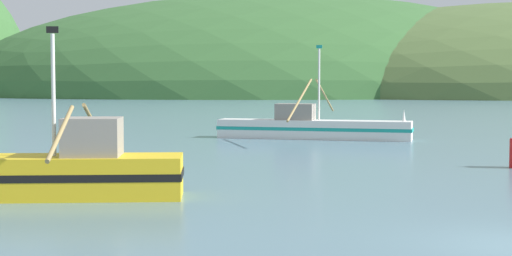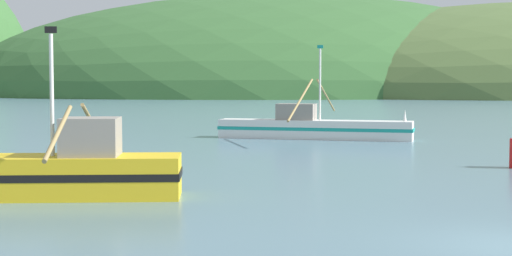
{
  "view_description": "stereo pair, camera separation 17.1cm",
  "coord_description": "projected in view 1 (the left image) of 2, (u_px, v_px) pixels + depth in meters",
  "views": [
    {
      "loc": [
        -10.15,
        -13.85,
        3.56
      ],
      "look_at": [
        -0.33,
        19.03,
        1.4
      ],
      "focal_mm": 53.73,
      "sensor_mm": 36.0,
      "label": 1
    },
    {
      "loc": [
        -9.99,
        -13.9,
        3.56
      ],
      "look_at": [
        -0.33,
        19.03,
        1.4
      ],
      "focal_mm": 53.73,
      "sensor_mm": 36.0,
      "label": 2
    }
  ],
  "objects": [
    {
      "name": "fishing_boat_yellow",
      "position": [
        81.0,
        170.0,
        23.1
      ],
      "size": [
        6.55,
        8.7,
        5.16
      ],
      "rotation": [
        0.0,
        0.0,
        2.91
      ],
      "color": "gold",
      "rests_on": "ground"
    },
    {
      "name": "hill_mid_left",
      "position": [
        286.0,
        93.0,
        204.33
      ],
      "size": [
        168.13,
        134.5,
        50.54
      ],
      "primitive_type": "ellipsoid",
      "color": "#386633",
      "rests_on": "ground"
    },
    {
      "name": "fishing_boat_white",
      "position": [
        312.0,
        127.0,
        46.16
      ],
      "size": [
        10.91,
        12.29,
        5.64
      ],
      "rotation": [
        0.0,
        0.0,
        5.73
      ],
      "color": "white",
      "rests_on": "ground"
    }
  ]
}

